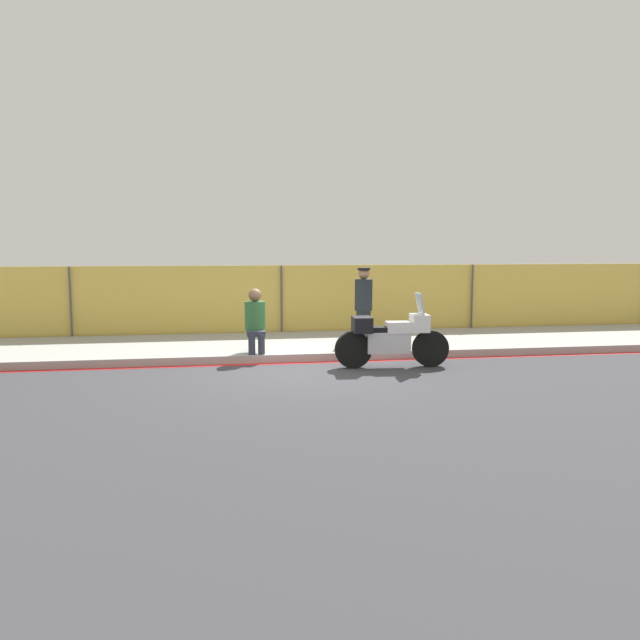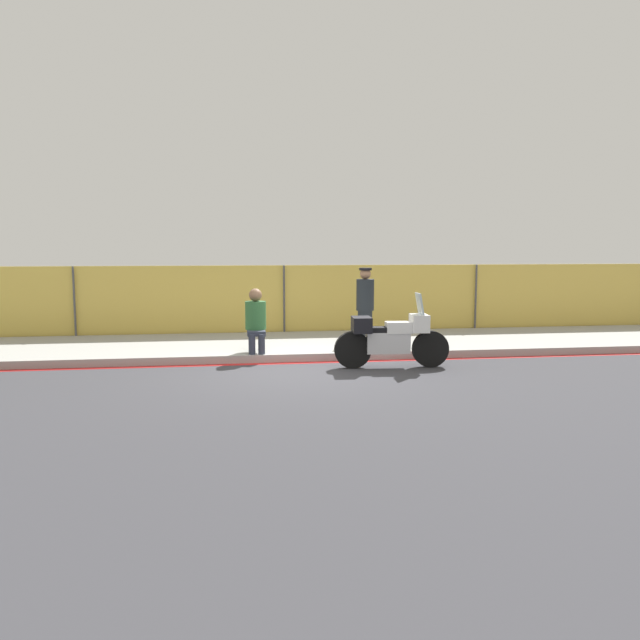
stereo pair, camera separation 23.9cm
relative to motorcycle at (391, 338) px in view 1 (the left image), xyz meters
name	(u,v)px [view 1 (the left image)]	position (x,y,z in m)	size (l,w,h in m)	color
ground_plane	(305,371)	(-1.73, -0.10, -0.59)	(120.00, 120.00, 0.00)	#38383D
sidewalk	(289,345)	(-1.73, 2.53, -0.51)	(38.39, 3.44, 0.16)	#9E9E99
curb_paint_stripe	(299,363)	(-1.73, 0.72, -0.59)	(38.39, 0.18, 0.01)	red
storefront_fence	(281,302)	(-1.73, 4.34, 0.35)	(36.47, 0.17, 1.88)	gold
motorcycle	(391,338)	(0.00, 0.00, 0.00)	(2.26, 0.59, 1.46)	black
officer_standing	(364,304)	(0.00, 2.37, 0.44)	(0.41, 0.41, 1.71)	#1E2328
person_seated_on_curb	(255,317)	(-2.57, 1.28, 0.30)	(0.44, 0.70, 1.32)	#2D3342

